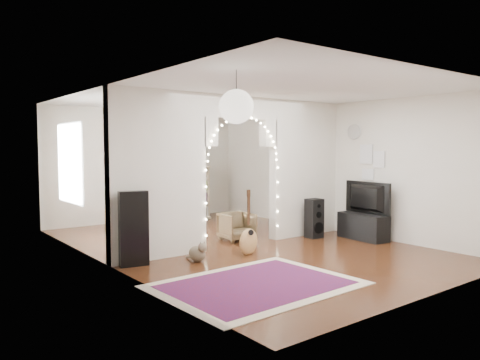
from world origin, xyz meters
TOP-DOWN VIEW (x-y plane):
  - floor at (0.00, 0.00)m, footprint 7.50×7.50m
  - ceiling at (0.00, 0.00)m, footprint 5.00×7.50m
  - wall_back at (0.00, 3.75)m, footprint 5.00×0.02m
  - wall_front at (0.00, -3.75)m, footprint 5.00×0.02m
  - wall_left at (-2.50, 0.00)m, footprint 0.02×7.50m
  - wall_right at (2.50, 0.00)m, footprint 0.02×7.50m
  - divider_wall at (0.00, 0.00)m, footprint 5.00×0.20m
  - fairy_lights at (0.00, -0.13)m, footprint 1.64×0.04m
  - window at (-2.47, 1.80)m, footprint 0.04×1.20m
  - wall_clock at (2.48, -0.60)m, footprint 0.03×0.31m
  - picture_frames at (2.48, -1.00)m, footprint 0.02×0.50m
  - paper_lantern at (-1.90, -2.40)m, footprint 0.40×0.40m
  - ceiling_fan at (0.00, 2.00)m, footprint 1.10×1.10m
  - area_rug at (-1.37, -2.14)m, footprint 2.58×1.96m
  - guitar_case at (-2.20, -0.25)m, footprint 0.45×0.23m
  - acoustic_guitar at (-0.39, -0.74)m, footprint 0.39×0.24m
  - tabby_cat at (-1.30, -0.62)m, footprint 0.24×0.52m
  - floor_speaker at (1.56, -0.38)m, footprint 0.32×0.29m
  - media_console at (2.20, -1.07)m, footprint 0.48×1.03m
  - tv at (2.20, -1.07)m, footprint 0.22×1.08m
  - bookcase at (0.83, 3.32)m, footprint 1.31×0.82m
  - dining_table at (-0.60, 2.66)m, footprint 1.31×0.98m
  - flower_vase at (-0.60, 2.66)m, footprint 0.21×0.21m
  - dining_chair_left at (0.45, 2.52)m, footprint 0.78×0.79m
  - dining_chair_right at (0.20, 0.35)m, footprint 0.63×0.64m

SIDE VIEW (x-z plane):
  - floor at x=0.00m, z-range 0.00..0.00m
  - area_rug at x=-1.37m, z-range 0.00..0.02m
  - tabby_cat at x=-1.30m, z-range -0.03..0.31m
  - media_console at x=2.20m, z-range 0.00..0.50m
  - dining_chair_right at x=0.20m, z-range 0.00..0.54m
  - dining_chair_left at x=0.45m, z-range 0.00..0.57m
  - floor_speaker at x=1.56m, z-range 0.00..0.77m
  - acoustic_guitar at x=-0.39m, z-range -0.06..0.86m
  - guitar_case at x=-2.20m, z-range 0.00..1.13m
  - bookcase at x=0.83m, z-range 0.00..1.33m
  - dining_table at x=-0.60m, z-range 0.30..1.06m
  - tv at x=2.20m, z-range 0.50..1.12m
  - flower_vase at x=-0.60m, z-range 0.76..0.95m
  - wall_back at x=0.00m, z-range 0.00..2.70m
  - wall_front at x=0.00m, z-range 0.00..2.70m
  - wall_left at x=-2.50m, z-range 0.00..2.70m
  - wall_right at x=2.50m, z-range 0.00..2.70m
  - divider_wall at x=0.00m, z-range 0.07..2.77m
  - window at x=-2.47m, z-range 0.80..2.20m
  - picture_frames at x=2.48m, z-range 1.15..1.85m
  - fairy_lights at x=0.00m, z-range 0.75..2.35m
  - wall_clock at x=2.48m, z-range 1.95..2.25m
  - paper_lantern at x=-1.90m, z-range 2.05..2.45m
  - ceiling_fan at x=0.00m, z-range 2.25..2.55m
  - ceiling at x=0.00m, z-range 2.69..2.71m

